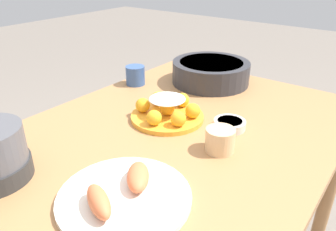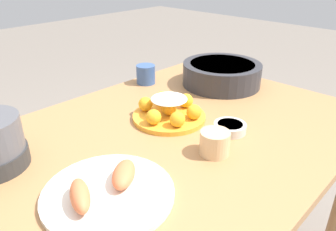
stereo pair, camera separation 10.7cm
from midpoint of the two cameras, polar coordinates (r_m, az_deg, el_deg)
The scene contains 7 objects.
dining_table at distance 1.10m, azimuth -2.69°, elevation -7.84°, with size 1.37×0.93×0.77m.
cake_plate at distance 1.13m, azimuth -2.82°, elevation 0.72°, with size 0.25×0.25×0.08m.
serving_bowl at distance 1.46m, azimuth 5.35°, elevation 7.58°, with size 0.34×0.34×0.10m.
sauce_bowl at distance 1.08m, azimuth 7.91°, elevation -1.56°, with size 0.10×0.10×0.03m.
seafood_platter at distance 0.80m, azimuth -11.73°, elevation -13.50°, with size 0.32×0.32×0.06m.
cup_near at distance 0.95m, azimuth 5.87°, elevation -4.36°, with size 0.09×0.09×0.07m.
cup_far at distance 1.45m, azimuth -7.84°, elevation 6.90°, with size 0.08×0.08×0.08m.
Camera 1 is at (-0.73, -0.55, 1.28)m, focal length 35.00 mm.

